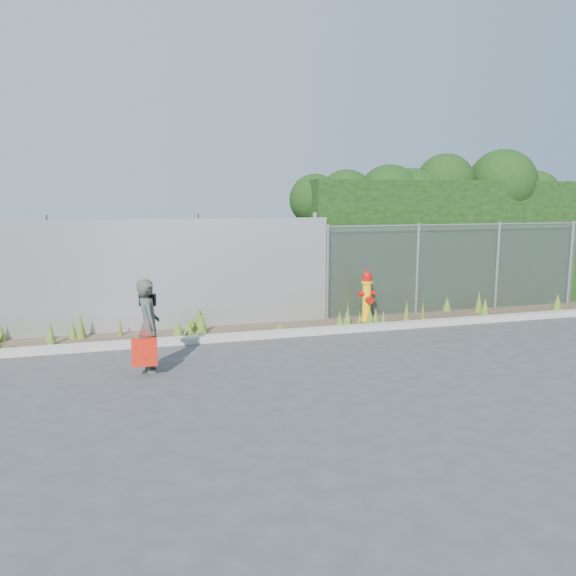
# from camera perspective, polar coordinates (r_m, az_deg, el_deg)

# --- Properties ---
(ground) EXTENTS (80.00, 80.00, 0.00)m
(ground) POSITION_cam_1_polar(r_m,az_deg,el_deg) (9.15, 4.31, -7.48)
(ground) COLOR #393A3C
(ground) RESTS_ON ground
(curb) EXTENTS (16.00, 0.22, 0.12)m
(curb) POSITION_cam_1_polar(r_m,az_deg,el_deg) (10.77, 0.94, -4.54)
(curb) COLOR #9D9A8E
(curb) RESTS_ON ground
(weed_strip) EXTENTS (16.00, 1.33, 0.52)m
(weed_strip) POSITION_cam_1_polar(r_m,az_deg,el_deg) (11.09, -5.00, -3.79)
(weed_strip) COLOR #473829
(weed_strip) RESTS_ON ground
(corrugated_fence) EXTENTS (8.50, 0.21, 2.30)m
(corrugated_fence) POSITION_cam_1_polar(r_m,az_deg,el_deg) (11.30, -16.86, 1.10)
(corrugated_fence) COLOR #AAADB1
(corrugated_fence) RESTS_ON ground
(chainlink_fence) EXTENTS (6.50, 0.07, 2.05)m
(chainlink_fence) POSITION_cam_1_polar(r_m,az_deg,el_deg) (13.49, 16.89, 2.06)
(chainlink_fence) COLOR gray
(chainlink_fence) RESTS_ON ground
(hedge) EXTENTS (7.64, 2.13, 3.79)m
(hedge) POSITION_cam_1_polar(r_m,az_deg,el_deg) (14.39, 15.31, 6.40)
(hedge) COLOR black
(hedge) RESTS_ON ground
(fire_hydrant) EXTENTS (0.37, 0.33, 1.11)m
(fire_hydrant) POSITION_cam_1_polar(r_m,az_deg,el_deg) (11.96, 8.01, -0.89)
(fire_hydrant) COLOR yellow
(fire_hydrant) RESTS_ON ground
(woman) EXTENTS (0.40, 0.55, 1.42)m
(woman) POSITION_cam_1_polar(r_m,az_deg,el_deg) (8.70, -13.97, -3.76)
(woman) COLOR #106754
(woman) RESTS_ON ground
(red_tote_bag) EXTENTS (0.36, 0.13, 0.48)m
(red_tote_bag) POSITION_cam_1_polar(r_m,az_deg,el_deg) (8.52, -14.36, -6.32)
(red_tote_bag) COLOR red
(black_shoulder_bag) EXTENTS (0.25, 0.10, 0.18)m
(black_shoulder_bag) POSITION_cam_1_polar(r_m,az_deg,el_deg) (8.83, -14.08, -1.18)
(black_shoulder_bag) COLOR black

